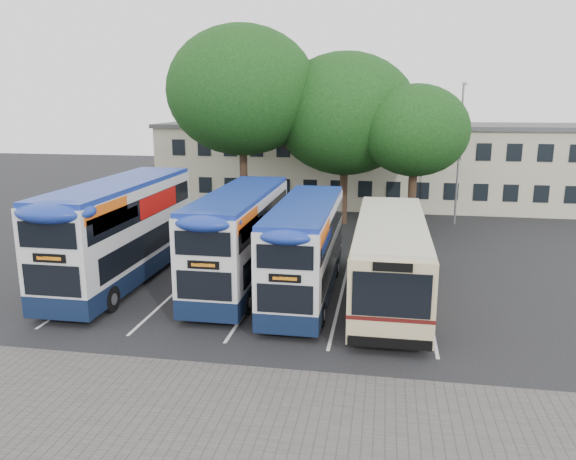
# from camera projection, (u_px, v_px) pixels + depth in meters

# --- Properties ---
(ground) EXTENTS (120.00, 120.00, 0.00)m
(ground) POSITION_uv_depth(u_px,v_px,m) (337.00, 345.00, 18.77)
(ground) COLOR black
(ground) RESTS_ON ground
(paving_strip) EXTENTS (40.00, 6.00, 0.01)m
(paving_strip) POSITION_uv_depth(u_px,v_px,m) (241.00, 422.00, 14.31)
(paving_strip) COLOR #595654
(paving_strip) RESTS_ON ground
(bay_lines) EXTENTS (14.12, 11.00, 0.01)m
(bay_lines) POSITION_uv_depth(u_px,v_px,m) (260.00, 290.00, 24.19)
(bay_lines) COLOR silver
(bay_lines) RESTS_ON ground
(depot_building) EXTENTS (32.40, 8.40, 6.20)m
(depot_building) POSITION_uv_depth(u_px,v_px,m) (368.00, 163.00, 43.95)
(depot_building) COLOR #BAB296
(depot_building) RESTS_ON ground
(lamp_post) EXTENTS (0.25, 1.05, 9.06)m
(lamp_post) POSITION_uv_depth(u_px,v_px,m) (460.00, 147.00, 35.78)
(lamp_post) COLOR gray
(lamp_post) RESTS_ON ground
(tree_left) EXTENTS (9.42, 9.42, 12.56)m
(tree_left) POSITION_uv_depth(u_px,v_px,m) (242.00, 91.00, 34.87)
(tree_left) COLOR black
(tree_left) RESTS_ON ground
(tree_mid) EXTENTS (9.07, 9.07, 10.98)m
(tree_mid) POSITION_uv_depth(u_px,v_px,m) (345.00, 114.00, 35.58)
(tree_mid) COLOR black
(tree_mid) RESTS_ON ground
(tree_right) EXTENTS (6.34, 6.34, 8.95)m
(tree_right) POSITION_uv_depth(u_px,v_px,m) (415.00, 131.00, 32.88)
(tree_right) COLOR black
(tree_right) RESTS_ON ground
(bus_dd_left) EXTENTS (2.64, 10.89, 4.54)m
(bus_dd_left) POSITION_uv_depth(u_px,v_px,m) (121.00, 227.00, 24.83)
(bus_dd_left) COLOR #0F1B37
(bus_dd_left) RESTS_ON ground
(bus_dd_mid) EXTENTS (2.44, 10.06, 4.19)m
(bus_dd_mid) POSITION_uv_depth(u_px,v_px,m) (240.00, 234.00, 24.34)
(bus_dd_mid) COLOR #0F1B37
(bus_dd_mid) RESTS_ON ground
(bus_dd_right) EXTENTS (2.31, 9.52, 3.96)m
(bus_dd_right) POSITION_uv_depth(u_px,v_px,m) (305.00, 245.00, 23.04)
(bus_dd_right) COLOR #0F1B37
(bus_dd_right) RESTS_ON ground
(bus_single) EXTENTS (2.84, 11.14, 3.32)m
(bus_single) POSITION_uv_depth(u_px,v_px,m) (390.00, 254.00, 22.87)
(bus_single) COLOR #CAB787
(bus_single) RESTS_ON ground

